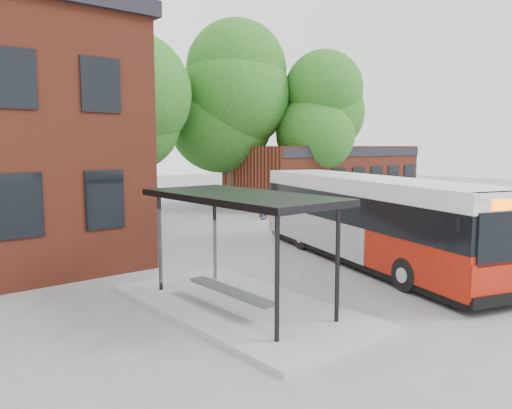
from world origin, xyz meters
TOP-DOWN VIEW (x-y plane):
  - ground at (0.00, 0.00)m, footprint 100.00×100.00m
  - shop_row at (15.00, 14.00)m, footprint 14.00×6.20m
  - bus_shelter at (-4.50, -1.00)m, footprint 3.60×7.00m
  - bike_rail at (9.28, 10.00)m, footprint 5.20×0.10m
  - tree_1 at (1.00, 17.00)m, footprint 7.92×7.92m
  - tree_2 at (8.00, 16.00)m, footprint 7.92×7.92m
  - tree_3 at (13.00, 12.00)m, footprint 7.04×7.04m
  - city_bus at (1.94, 0.05)m, footprint 5.86×11.81m
  - bicycle_0 at (6.30, 10.06)m, footprint 1.92×0.88m
  - bicycle_1 at (7.00, 10.90)m, footprint 1.72×0.50m
  - bicycle_2 at (8.05, 10.16)m, footprint 1.72×0.80m
  - bicycle_3 at (8.40, 10.01)m, footprint 1.66×0.56m
  - bicycle_4 at (9.90, 10.23)m, footprint 1.66×0.95m
  - bicycle_5 at (10.21, 9.31)m, footprint 1.81×0.74m
  - bicycle_6 at (10.80, 10.68)m, footprint 1.94×1.28m
  - bicycle_7 at (11.30, 10.96)m, footprint 1.84×0.52m

SIDE VIEW (x-z plane):
  - ground at x=0.00m, z-range 0.00..0.00m
  - bike_rail at x=9.28m, z-range 0.00..0.38m
  - bicycle_4 at x=9.90m, z-range 0.00..0.83m
  - bicycle_2 at x=8.05m, z-range 0.00..0.87m
  - bicycle_6 at x=10.80m, z-range 0.00..0.97m
  - bicycle_0 at x=6.30m, z-range 0.00..0.97m
  - bicycle_3 at x=8.40m, z-range 0.00..0.98m
  - bicycle_1 at x=7.00m, z-range 0.00..1.03m
  - bicycle_5 at x=10.21m, z-range 0.00..1.05m
  - bicycle_7 at x=11.30m, z-range 0.00..1.11m
  - bus_shelter at x=-4.50m, z-range 0.00..2.90m
  - city_bus at x=1.94m, z-range 0.00..2.95m
  - shop_row at x=15.00m, z-range 0.00..4.00m
  - tree_3 at x=13.00m, z-range 0.00..9.28m
  - tree_1 at x=1.00m, z-range 0.00..10.40m
  - tree_2 at x=8.00m, z-range 0.00..11.00m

